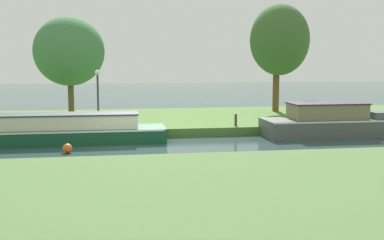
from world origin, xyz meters
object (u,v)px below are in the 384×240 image
mooring_post_near (132,119)px  mooring_post_far (236,120)px  forest_barge (43,130)px  willow_tree_right (279,40)px  channel_buoy (67,148)px  willow_tree_centre (69,51)px  slate_narrowboat (328,122)px  lamp_post (98,90)px

mooring_post_near → mooring_post_far: mooring_post_near is taller
forest_barge → willow_tree_right: bearing=29.3°
forest_barge → channel_buoy: 2.71m
willow_tree_centre → willow_tree_right: bearing=-1.3°
forest_barge → willow_tree_centre: bearing=86.0°
willow_tree_centre → mooring_post_near: (3.32, -6.30, -3.29)m
forest_barge → slate_narrowboat: (13.00, 0.00, 0.07)m
willow_tree_centre → lamp_post: (1.72, -4.84, -1.98)m
slate_narrowboat → willow_tree_centre: 15.03m
willow_tree_centre → mooring_post_near: willow_tree_centre is taller
mooring_post_far → channel_buoy: (-7.66, -3.74, -0.50)m
slate_narrowboat → willow_tree_centre: willow_tree_centre is taller
slate_narrowboat → mooring_post_near: slate_narrowboat is taller
willow_tree_centre → willow_tree_right: 12.62m
lamp_post → mooring_post_near: size_ratio=3.28×
channel_buoy → forest_barge: bearing=116.7°
slate_narrowboat → willow_tree_right: (0.12, 7.36, 4.15)m
willow_tree_right → mooring_post_near: size_ratio=7.96×
willow_tree_centre → lamp_post: 5.50m
slate_narrowboat → lamp_post: size_ratio=2.20×
mooring_post_far → channel_buoy: size_ratio=1.56×
slate_narrowboat → willow_tree_centre: bearing=148.5°
slate_narrowboat → channel_buoy: size_ratio=16.13×
willow_tree_right → channel_buoy: size_ratio=17.78×
mooring_post_near → mooring_post_far: 5.01m
forest_barge → slate_narrowboat: forest_barge is taller
slate_narrowboat → lamp_post: bearing=165.3°
mooring_post_near → mooring_post_far: (5.01, 0.00, -0.12)m
willow_tree_right → mooring_post_far: (-4.27, -6.01, -4.13)m
willow_tree_right → channel_buoy: willow_tree_right is taller
forest_barge → slate_narrowboat: 13.00m
lamp_post → mooring_post_near: (1.60, -1.47, -1.31)m
slate_narrowboat → mooring_post_near: bearing=171.6°
willow_tree_right → lamp_post: bearing=-157.3°
forest_barge → lamp_post: lamp_post is taller
mooring_post_far → channel_buoy: 8.54m
slate_narrowboat → mooring_post_far: slate_narrowboat is taller
slate_narrowboat → lamp_post: 11.21m
forest_barge → willow_tree_centre: 8.43m
forest_barge → slate_narrowboat: size_ratio=1.73×
mooring_post_far → channel_buoy: mooring_post_far is taller
willow_tree_right → lamp_post: willow_tree_right is taller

